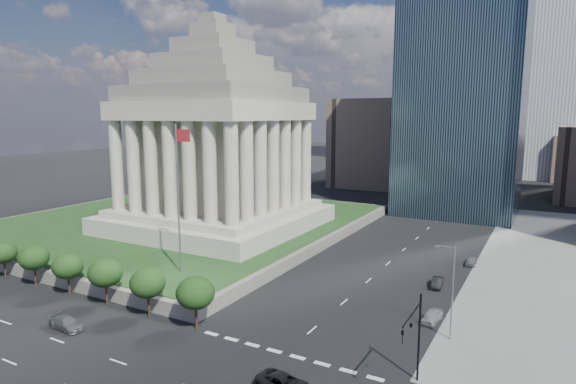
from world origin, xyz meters
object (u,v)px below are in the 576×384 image
Objects in this scene: parked_sedan_near at (432,316)px; parked_sedan_mid at (437,283)px; parked_sedan_far at (471,261)px; suv_grey at (66,323)px; traffic_signal_ne at (414,332)px; pickup_truck at (284,384)px; flagpole at (179,190)px; war_memorial at (215,124)px; street_lamp_north at (451,287)px.

parked_sedan_mid is (-1.86, 11.61, -0.04)m from parked_sedan_near.
suv_grey is at bearing -128.80° from parked_sedan_far.
traffic_signal_ne is 11.70m from pickup_truck.
pickup_truck reaches higher than suv_grey.
flagpole is 2.50× the size of traffic_signal_ne.
war_memorial is 8.43× the size of suv_grey.
parked_sedan_near is (44.86, -19.53, -20.73)m from war_memorial.
parked_sedan_mid is 12.72m from parked_sedan_far.
parked_sedan_near reaches higher than parked_sedan_far.
parked_sedan_near is at bearing -54.41° from suv_grey.
parked_sedan_far is at bearing 91.47° from traffic_signal_ne.
street_lamp_north is at bearing -23.37° from pickup_truck.
pickup_truck is at bearing -46.87° from war_memorial.
parked_sedan_far is at bearing 40.58° from flagpole.
traffic_signal_ne is 15.55m from parked_sedan_near.
traffic_signal_ne is 11.34m from street_lamp_north.
war_memorial is 54.92m from street_lamp_north.
street_lamp_north is (0.83, 11.30, 0.41)m from traffic_signal_ne.
war_memorial is at bearing 116.89° from flagpole.
parked_sedan_far is (2.50, 12.47, -0.01)m from parked_sedan_mid.
war_memorial reaches higher than pickup_truck.
street_lamp_north is at bearing -79.59° from parked_sedan_mid.
street_lamp_north is 20.14m from pickup_truck.
parked_sedan_near is at bearing -92.57° from parked_sedan_far.
pickup_truck is 1.29× the size of parked_sedan_near.
parked_sedan_far is (-1.00, 38.85, -4.64)m from traffic_signal_ne.
war_memorial is at bearing 18.35° from suv_grey.
flagpole is 31.96m from pickup_truck.
flagpole is 45.63m from parked_sedan_far.
flagpole is 5.54× the size of parked_sedan_far.
parked_sedan_mid is 1.05× the size of parked_sedan_far.
parked_sedan_mid is at bearing 97.56° from traffic_signal_ne.
pickup_truck reaches higher than parked_sedan_far.
suv_grey is 1.28× the size of parked_sedan_far.
parked_sedan_far is at bearing 5.71° from war_memorial.
street_lamp_north is 16.47m from parked_sedan_mid.
pickup_truck is (24.96, -15.64, -12.41)m from flagpole.
parked_sedan_far is at bearing 73.05° from parked_sedan_mid.
parked_sedan_near is (-2.47, 3.47, -4.99)m from street_lamp_north.
pickup_truck is 1.10× the size of suv_grey.
suv_grey is at bearing -154.33° from street_lamp_north.
street_lamp_north is (35.16, 1.00, -7.45)m from flagpole.
war_memorial is 9.93× the size of parked_sedan_near.
traffic_signal_ne is (46.50, -34.30, -16.15)m from war_memorial.
traffic_signal_ne reaches higher than parked_sedan_near.
pickup_truck is (-10.20, -16.64, -4.96)m from street_lamp_north.
war_memorial is 4.88× the size of traffic_signal_ne.
pickup_truck is 44.97m from parked_sedan_far.
traffic_signal_ne is 2.22× the size of parked_sedan_far.
street_lamp_north reaches higher than traffic_signal_ne.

